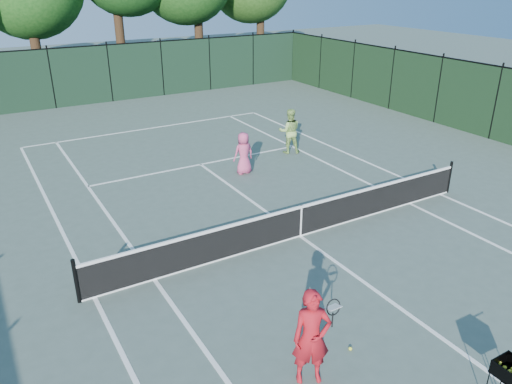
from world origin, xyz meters
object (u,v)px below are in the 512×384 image
player_pink (244,153)px  loose_ball_midcourt (350,349)px  player_green (289,131)px  coach (312,337)px  ball_hopper (511,370)px

player_pink → loose_ball_midcourt: size_ratio=21.96×
loose_ball_midcourt → player_green: bearing=61.9°
coach → loose_ball_midcourt: (1.09, 0.19, -0.87)m
ball_hopper → loose_ball_midcourt: (-1.31, 2.26, -0.69)m
player_pink → ball_hopper: 11.29m
player_green → loose_ball_midcourt: bearing=86.5°
player_pink → coach: bearing=68.5°
player_pink → loose_ball_midcourt: (-2.71, -8.94, -0.71)m
ball_hopper → loose_ball_midcourt: ball_hopper is taller
player_pink → ball_hopper: size_ratio=1.74×
player_green → player_pink: bearing=46.2°
player_pink → player_green: (2.63, 1.04, 0.13)m
ball_hopper → player_pink: bearing=88.2°
coach → loose_ball_midcourt: bearing=33.7°
player_pink → player_green: bearing=-157.3°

